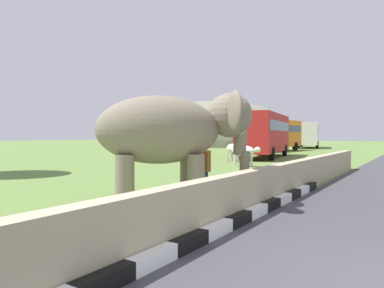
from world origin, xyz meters
name	(u,v)px	position (x,y,z in m)	size (l,w,h in m)	color
striped_curb	(172,250)	(-0.35, 3.43, 0.12)	(16.20, 0.20, 0.24)	white
barrier_parapet	(227,199)	(2.00, 3.73, 0.50)	(28.00, 0.36, 1.00)	tan
elephant	(173,132)	(2.67, 5.61, 1.91)	(3.85, 3.82, 2.92)	gray
person_handler	(204,167)	(3.91, 5.45, 0.93)	(0.45, 0.58, 1.66)	navy
bus_red	(265,132)	(22.71, 11.09, 2.08)	(10.27, 4.26, 3.50)	#B21E1E
bus_orange	(275,133)	(34.13, 14.31, 2.08)	(8.98, 3.50, 3.50)	orange
bus_white	(309,133)	(46.59, 13.91, 2.08)	(9.98, 4.59, 3.50)	silver
cow_near	(244,152)	(14.30, 9.03, 0.87)	(0.77, 1.92, 1.23)	beige
cow_mid	(233,149)	(17.40, 11.27, 0.87)	(1.43, 1.79, 1.23)	beige
hill_east	(219,145)	(55.00, 33.06, 0.00)	(38.67, 30.93, 16.49)	gray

